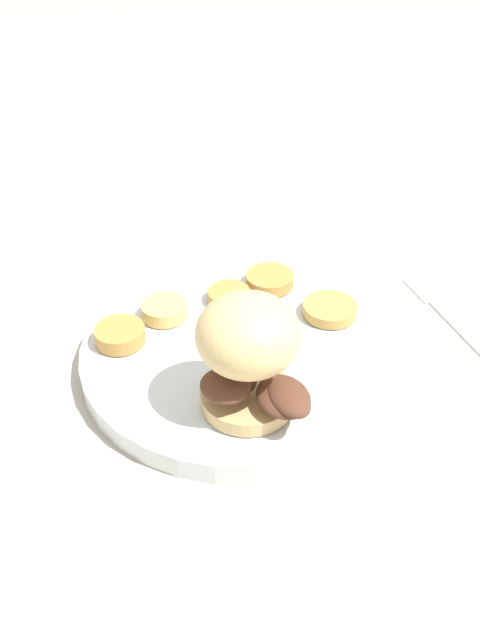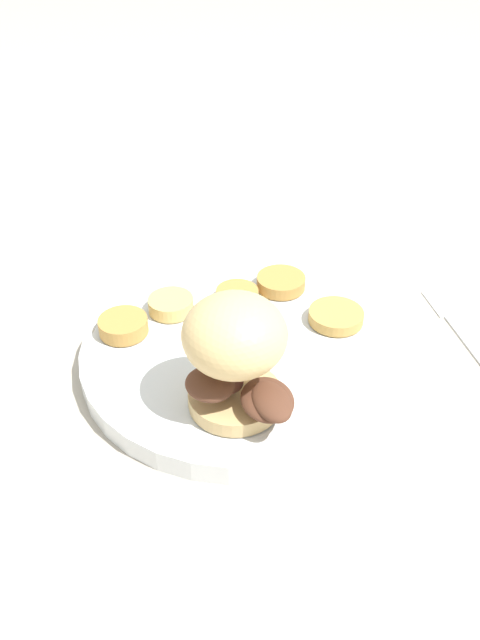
% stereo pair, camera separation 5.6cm
% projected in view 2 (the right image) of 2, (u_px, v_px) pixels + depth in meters
% --- Properties ---
extents(ground_plane, '(4.00, 4.00, 0.00)m').
position_uv_depth(ground_plane, '(240.00, 360.00, 0.59)').
color(ground_plane, '#B2A899').
extents(dinner_plate, '(0.30, 0.30, 0.02)m').
position_uv_depth(dinner_plate, '(240.00, 350.00, 0.59)').
color(dinner_plate, white).
rests_on(dinner_plate, ground_plane).
extents(sandwich, '(0.09, 0.10, 0.10)m').
position_uv_depth(sandwich, '(235.00, 354.00, 0.48)').
color(sandwich, tan).
rests_on(sandwich, dinner_plate).
extents(potato_round_0, '(0.05, 0.05, 0.01)m').
position_uv_depth(potato_round_0, '(281.00, 282.00, 0.65)').
color(potato_round_0, '#BC8942').
rests_on(potato_round_0, dinner_plate).
extents(potato_round_1, '(0.04, 0.04, 0.01)m').
position_uv_depth(potato_round_1, '(237.00, 295.00, 0.63)').
color(potato_round_1, '#BC8942').
rests_on(potato_round_1, dinner_plate).
extents(potato_round_2, '(0.05, 0.05, 0.01)m').
position_uv_depth(potato_round_2, '(336.00, 316.00, 0.60)').
color(potato_round_2, tan).
rests_on(potato_round_2, dinner_plate).
extents(potato_round_3, '(0.05, 0.05, 0.01)m').
position_uv_depth(potato_round_3, '(123.00, 326.00, 0.59)').
color(potato_round_3, '#BC8942').
rests_on(potato_round_3, dinner_plate).
extents(potato_round_4, '(0.04, 0.04, 0.01)m').
position_uv_depth(potato_round_4, '(171.00, 304.00, 0.62)').
color(potato_round_4, '#DBB766').
rests_on(potato_round_4, dinner_plate).
extents(fork, '(0.03, 0.16, 0.00)m').
position_uv_depth(fork, '(464.00, 332.00, 0.62)').
color(fork, silver).
rests_on(fork, ground_plane).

